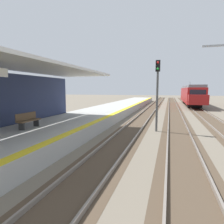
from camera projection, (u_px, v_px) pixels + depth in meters
name	position (u px, v px, depth m)	size (l,w,h in m)	color
station_platform	(76.00, 123.00, 15.36)	(5.00, 80.00, 0.91)	#A8A8A3
track_pair_nearest_platform	(139.00, 122.00, 17.95)	(2.34, 120.00, 0.16)	#4C3D2D
track_pair_middle	(177.00, 124.00, 16.98)	(2.34, 120.00, 0.16)	#4C3D2D
track_pair_far_side	(220.00, 126.00, 16.01)	(2.34, 120.00, 0.16)	#4C3D2D
approaching_train	(191.00, 94.00, 37.46)	(2.93, 19.60, 4.76)	maroon
rail_signal_post	(157.00, 88.00, 13.95)	(0.32, 0.34, 5.20)	#4C4C4C
platform_bench	(28.00, 120.00, 10.98)	(0.45, 1.60, 0.88)	brown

